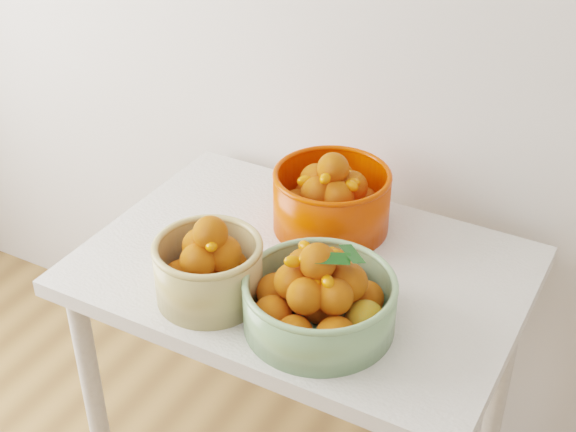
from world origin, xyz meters
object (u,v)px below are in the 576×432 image
bowl_orange (331,198)px  table (302,297)px  bowl_cream (209,268)px  bowl_green (319,298)px

bowl_orange → table: bearing=-85.5°
bowl_cream → table: bearing=58.9°
bowl_green → bowl_orange: size_ratio=1.18×
table → bowl_orange: size_ratio=2.99×
bowl_green → bowl_orange: bowl_orange is taller
bowl_orange → bowl_green: bearing=-67.5°
table → bowl_cream: bearing=-121.1°
table → bowl_green: bowl_green is taller
bowl_green → bowl_orange: bearing=112.5°
bowl_green → bowl_orange: (-0.14, 0.34, 0.01)m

